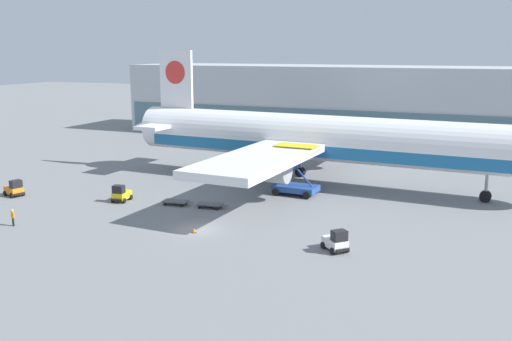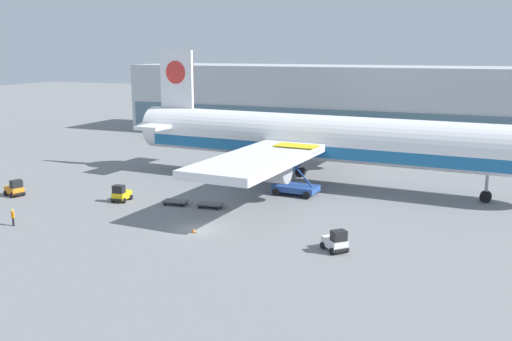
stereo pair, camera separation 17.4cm
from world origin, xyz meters
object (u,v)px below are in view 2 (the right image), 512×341
Objects in this scene: baggage_dolly_second at (210,204)px; ground_crew_near at (13,216)px; baggage_tug_far at (336,241)px; baggage_tug_foreground at (15,189)px; scissor_lift_loader at (296,176)px; baggage_tug_mid at (121,194)px; traffic_cone_near at (194,230)px; baggage_dolly_lead at (176,201)px; airplane_main at (317,140)px.

ground_crew_near is at bearing -144.53° from baggage_dolly_second.
baggage_tug_foreground is at bearing -141.27° from baggage_tug_far.
ground_crew_near is (-21.63, -22.73, -1.24)m from scissor_lift_loader.
baggage_tug_mid is at bearing -149.61° from baggage_tug_far.
baggage_dolly_second is at bearing 28.44° from baggage_tug_foreground.
baggage_dolly_second is (10.67, 1.58, -0.49)m from baggage_tug_mid.
baggage_tug_far is at bearing 1.39° from traffic_cone_near.
baggage_dolly_lead is (19.68, 4.04, -0.49)m from baggage_tug_foreground.
baggage_tug_far reaches higher than baggage_dolly_lead.
scissor_lift_loader is at bearing -92.47° from airplane_main.
airplane_main is at bearing 154.92° from baggage_tug_far.
traffic_cone_near is at bearing -98.41° from airplane_main.
traffic_cone_near is (6.75, -7.97, -0.10)m from baggage_dolly_lead.
scissor_lift_loader is at bearing 42.02° from baggage_tug_foreground.
baggage_dolly_lead is at bearing 92.67° from baggage_tug_mid.
baggage_tug_foreground reaches higher than baggage_dolly_lead.
baggage_tug_foreground is 13.47m from baggage_tug_mid.
ground_crew_near reaches higher than traffic_cone_near.
baggage_tug_foreground is 20.10m from baggage_dolly_lead.
ground_crew_near is (-22.20, -28.94, -4.83)m from airplane_main.
baggage_dolly_second is at bearing 107.24° from traffic_cone_near.
baggage_tug_mid is 14.93m from traffic_cone_near.
traffic_cone_near is (-13.79, -0.33, -0.59)m from baggage_tug_far.
baggage_tug_mid reaches higher than ground_crew_near.
scissor_lift_loader is at bearing -107.87° from ground_crew_near.
baggage_tug_mid is 1.51× the size of ground_crew_near.
baggage_tug_mid is 4.44× the size of traffic_cone_near.
scissor_lift_loader is 1.60× the size of baggage_dolly_lead.
airplane_main is 36.79m from ground_crew_near.
baggage_dolly_second is 2.18× the size of ground_crew_near.
scissor_lift_loader is 2.19× the size of baggage_tug_foreground.
baggage_tug_far is 1.59× the size of ground_crew_near.
scissor_lift_loader is 14.71m from baggage_dolly_lead.
airplane_main is at bearing 58.03° from baggage_dolly_second.
baggage_dolly_lead is 10.44m from traffic_cone_near.
baggage_tug_mid is 0.69× the size of baggage_dolly_lead.
baggage_dolly_lead is at bearing 130.29° from traffic_cone_near.
baggage_tug_mid is 12.61m from ground_crew_near.
baggage_dolly_second is (23.83, 4.46, -0.49)m from baggage_tug_foreground.
baggage_tug_mid is at bearing -176.56° from baggage_dolly_lead.
airplane_main is at bearing -101.79° from ground_crew_near.
baggage_dolly_lead is at bearing -103.73° from ground_crew_near.
scissor_lift_loader reaches higher than baggage_dolly_second.
baggage_tug_far is 21.92m from baggage_dolly_lead.
scissor_lift_loader is 3.49× the size of ground_crew_near.
airplane_main is at bearing 50.46° from baggage_tug_foreground.
baggage_tug_mid is at bearing -83.78° from ground_crew_near.
baggage_tug_foreground reaches higher than ground_crew_near.
baggage_dolly_second is at bearing -112.54° from airplane_main.
baggage_tug_mid is at bearing -133.76° from airplane_main.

